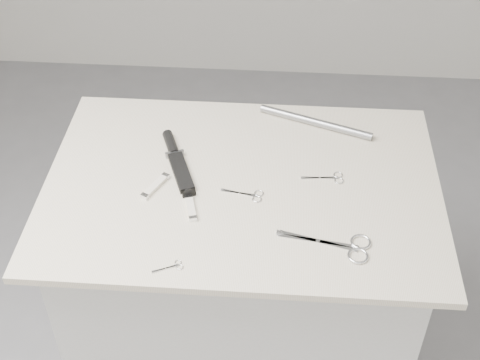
# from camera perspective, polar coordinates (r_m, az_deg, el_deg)

# --- Properties ---
(plinth) EXTENTS (0.90, 0.60, 0.90)m
(plinth) POSITION_cam_1_polar(r_m,az_deg,el_deg) (2.03, 0.15, -10.21)
(plinth) COLOR silver
(plinth) RESTS_ON ground
(display_board) EXTENTS (1.00, 0.70, 0.02)m
(display_board) POSITION_cam_1_polar(r_m,az_deg,el_deg) (1.70, 0.18, -0.50)
(display_board) COLOR beige
(display_board) RESTS_ON plinth
(large_shears) EXTENTS (0.22, 0.10, 0.01)m
(large_shears) POSITION_cam_1_polar(r_m,az_deg,el_deg) (1.55, 8.90, -5.59)
(large_shears) COLOR silver
(large_shears) RESTS_ON display_board
(embroidery_scissors_a) EXTENTS (0.11, 0.05, 0.00)m
(embroidery_scissors_a) POSITION_cam_1_polar(r_m,az_deg,el_deg) (1.65, 0.79, -1.27)
(embroidery_scissors_a) COLOR silver
(embroidery_scissors_a) RESTS_ON display_board
(embroidery_scissors_b) EXTENTS (0.11, 0.05, 0.00)m
(embroidery_scissors_b) POSITION_cam_1_polar(r_m,az_deg,el_deg) (1.72, 7.67, 0.18)
(embroidery_scissors_b) COLOR silver
(embroidery_scissors_b) RESTS_ON display_board
(tiny_scissors) EXTENTS (0.07, 0.04, 0.00)m
(tiny_scissors) POSITION_cam_1_polar(r_m,az_deg,el_deg) (1.50, -5.85, -7.38)
(tiny_scissors) COLOR silver
(tiny_scissors) RESTS_ON display_board
(sheathed_knife) EXTENTS (0.12, 0.24, 0.03)m
(sheathed_knife) POSITION_cam_1_polar(r_m,az_deg,el_deg) (1.76, -5.46, 1.83)
(sheathed_knife) COLOR black
(sheathed_knife) RESTS_ON display_board
(pocket_knife_a) EXTENTS (0.06, 0.10, 0.01)m
(pocket_knife_a) POSITION_cam_1_polar(r_m,az_deg,el_deg) (1.68, -7.24, -0.50)
(pocket_knife_a) COLOR silver
(pocket_knife_a) RESTS_ON display_board
(pocket_knife_b) EXTENTS (0.04, 0.09, 0.01)m
(pocket_knife_b) POSITION_cam_1_polar(r_m,az_deg,el_deg) (1.62, -4.21, -2.41)
(pocket_knife_b) COLOR silver
(pocket_knife_b) RESTS_ON display_board
(metal_rail) EXTENTS (0.31, 0.13, 0.02)m
(metal_rail) POSITION_cam_1_polar(r_m,az_deg,el_deg) (1.88, 6.45, 4.93)
(metal_rail) COLOR #909398
(metal_rail) RESTS_ON display_board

